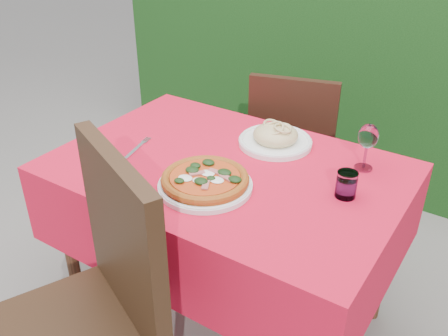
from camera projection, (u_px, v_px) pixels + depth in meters
The scene contains 10 objects.
ground at pixel (226, 313), 2.20m from camera, with size 60.00×60.00×0.00m, color #625D59.
hedge at pixel (374, 28), 2.86m from camera, with size 3.20×0.55×1.78m.
dining_table at pixel (227, 200), 1.90m from camera, with size 1.26×0.86×0.75m.
chair_near at pixel (91, 306), 1.41m from camera, with size 0.63×0.63×1.06m.
chair_far at pixel (293, 146), 2.46m from camera, with size 0.50×0.50×0.90m.
pizza_plate at pixel (205, 181), 1.67m from camera, with size 0.38×0.38×0.06m.
pasta_plate at pixel (275, 138), 1.95m from camera, with size 0.29×0.29×0.08m.
water_glass at pixel (346, 186), 1.62m from camera, with size 0.07×0.07×0.09m.
wine_glass at pixel (368, 138), 1.74m from camera, with size 0.07×0.07×0.18m.
fork at pixel (135, 150), 1.92m from camera, with size 0.03×0.20×0.01m, color silver.
Camera 1 is at (0.86, -1.33, 1.65)m, focal length 40.00 mm.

